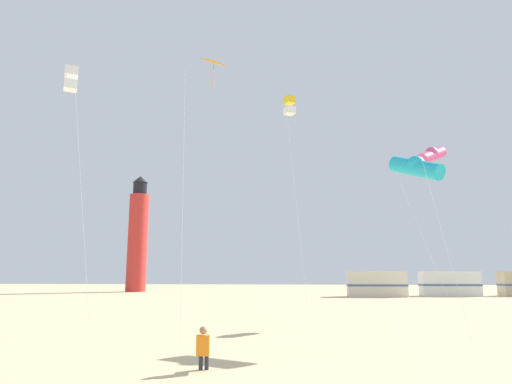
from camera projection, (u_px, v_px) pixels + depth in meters
name	position (u px, v px, depth m)	size (l,w,h in m)	color
kite_flyer_standing	(203.00, 347.00, 11.91)	(0.37, 0.53, 1.16)	orange
kite_tube_rainbow	(432.00, 155.00, 26.91)	(3.59, 3.58, 10.24)	silver
kite_box_gold	(290.00, 106.00, 28.49)	(1.33, 1.33, 13.61)	silver
kite_tube_cyan	(416.00, 167.00, 19.12)	(2.69, 2.83, 7.71)	silver
kite_box_white	(71.00, 79.00, 21.58)	(1.75, 2.18, 12.33)	silver
kite_diamond_orange	(211.00, 74.00, 20.06)	(2.12, 2.28, 12.11)	silver
lighthouse_distant	(138.00, 236.00, 65.22)	(2.80, 2.80, 16.80)	red
rv_van_cream	(376.00, 284.00, 50.27)	(6.46, 2.40, 2.80)	beige
rv_van_white	(449.00, 284.00, 51.67)	(6.45, 2.38, 2.80)	white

